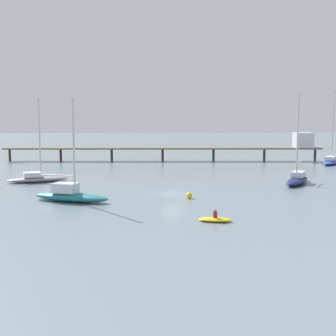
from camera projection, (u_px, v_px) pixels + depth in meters
name	position (u px, v px, depth m)	size (l,w,h in m)	color
ground_plane	(173.00, 194.00, 54.76)	(400.00, 400.00, 0.00)	slate
pier	(213.00, 146.00, 94.63)	(65.11, 5.82, 5.84)	brown
sailboat_blue	(331.00, 160.00, 88.61)	(7.05, 9.45, 14.11)	#2D4CB7
sailboat_teal	(70.00, 194.00, 49.84)	(9.14, 5.52, 11.13)	#1E727A
sailboat_navy	(297.00, 178.00, 62.64)	(6.24, 8.47, 12.21)	navy
sailboat_gray	(37.00, 177.00, 64.51)	(8.70, 5.25, 11.74)	gray
dinghy_yellow	(215.00, 219.00, 40.36)	(3.14, 1.91, 1.14)	yellow
mooring_buoy_mid	(189.00, 195.00, 51.64)	(0.69, 0.69, 0.69)	yellow
mooring_buoy_outer	(68.00, 184.00, 60.14)	(0.72, 0.72, 0.72)	yellow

